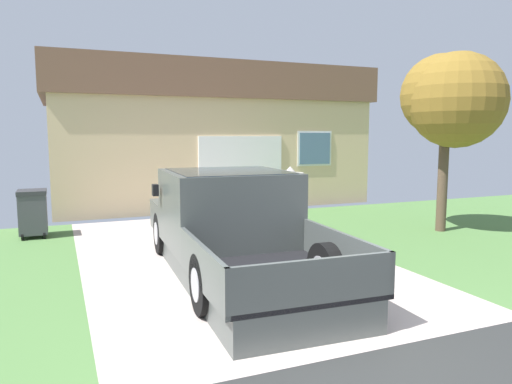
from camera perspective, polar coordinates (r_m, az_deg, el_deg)
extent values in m
cube|color=#BEAEA4|center=(9.32, -3.95, -7.69)|extent=(5.20, 9.00, 0.06)
cube|color=#4B514E|center=(7.90, -2.26, -8.57)|extent=(2.11, 5.64, 0.42)
cube|color=#4B514E|center=(8.21, -3.40, -1.94)|extent=(2.12, 2.15, 1.27)
cube|color=#1E2833|center=(8.16, -3.42, 0.69)|extent=(1.87, 1.97, 0.53)
cube|color=#4B514E|center=(9.83, -6.13, -2.59)|extent=(2.08, 1.31, 0.56)
cube|color=black|center=(6.34, 2.34, -10.20)|extent=(2.13, 2.36, 0.06)
cube|color=#4B514E|center=(5.98, -6.51, -8.81)|extent=(0.16, 2.27, 0.56)
cube|color=#4B514E|center=(6.70, 10.23, -7.16)|extent=(0.16, 2.27, 0.56)
cube|color=#4B514E|center=(5.31, 6.97, -10.86)|extent=(2.03, 0.15, 0.56)
cube|color=black|center=(8.63, -11.91, 0.23)|extent=(0.11, 0.18, 0.20)
cylinder|color=black|center=(9.54, -11.03, -4.81)|extent=(0.30, 0.81, 0.80)
cylinder|color=#9E9EA3|center=(9.54, -11.03, -4.81)|extent=(0.30, 0.45, 0.44)
cylinder|color=black|center=(9.96, -0.89, -4.18)|extent=(0.30, 0.81, 0.80)
cylinder|color=#9E9EA3|center=(9.96, -0.89, -4.18)|extent=(0.30, 0.45, 0.44)
cylinder|color=black|center=(6.30, -6.07, -10.83)|extent=(0.30, 0.81, 0.80)
cylinder|color=#9E9EA3|center=(6.30, -6.07, -10.83)|extent=(0.30, 0.45, 0.44)
cylinder|color=black|center=(6.92, 8.50, -9.24)|extent=(0.30, 0.81, 0.80)
cylinder|color=#9E9EA3|center=(6.92, 8.50, -9.24)|extent=(0.30, 0.45, 0.44)
cylinder|color=black|center=(9.18, 4.70, -5.00)|extent=(0.16, 0.16, 0.85)
cylinder|color=black|center=(8.91, 3.34, -5.36)|extent=(0.16, 0.16, 0.85)
cylinder|color=silver|center=(8.92, 4.07, -0.82)|extent=(0.31, 0.31, 0.60)
cylinder|color=tan|center=(9.08, 4.77, -1.04)|extent=(0.09, 0.09, 0.64)
cylinder|color=tan|center=(8.79, 3.34, -1.28)|extent=(0.09, 0.09, 0.64)
sphere|color=tan|center=(8.88, 4.09, 1.94)|extent=(0.23, 0.23, 0.23)
cylinder|color=#BCB2A3|center=(8.87, 4.10, 2.27)|extent=(0.50, 0.50, 0.01)
cone|color=#BCB2A3|center=(8.87, 4.10, 2.67)|extent=(0.24, 0.24, 0.13)
cube|color=brown|center=(8.92, 4.60, -7.33)|extent=(0.33, 0.16, 0.25)
torus|color=brown|center=(8.88, 4.61, -6.24)|extent=(0.30, 0.02, 0.30)
cube|color=#D7B888|center=(17.48, -6.73, 4.81)|extent=(9.93, 6.54, 3.38)
cube|color=brown|center=(17.54, -6.84, 12.16)|extent=(10.33, 6.81, 1.12)
cube|color=white|center=(14.49, -1.77, 2.21)|extent=(2.66, 0.06, 2.26)
cube|color=slate|center=(15.52, 7.01, 5.17)|extent=(1.10, 0.05, 1.00)
cube|color=silver|center=(15.54, 6.98, 5.17)|extent=(1.23, 0.02, 1.12)
cylinder|color=brown|center=(12.24, 21.33, 1.24)|extent=(0.23, 0.23, 2.41)
sphere|color=olive|center=(12.19, 22.81, 10.05)|extent=(2.21, 2.21, 2.21)
sphere|color=olive|center=(12.39, 21.30, 10.69)|extent=(1.95, 1.95, 1.95)
cube|color=#424247|center=(11.88, -25.02, -2.38)|extent=(0.58, 0.68, 0.88)
cube|color=#2E2E31|center=(11.82, -25.14, -0.03)|extent=(0.60, 0.71, 0.10)
cylinder|color=black|center=(11.70, -26.04, -4.76)|extent=(0.05, 0.18, 0.18)
cylinder|color=black|center=(11.68, -23.88, -4.67)|extent=(0.05, 0.18, 0.18)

